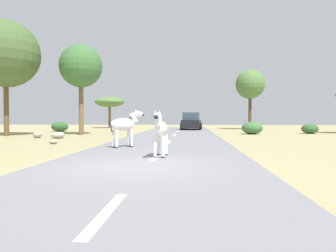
% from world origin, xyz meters
% --- Properties ---
extents(ground_plane, '(90.00, 90.00, 0.00)m').
position_xyz_m(ground_plane, '(0.00, 0.00, 0.00)').
color(ground_plane, '#998E60').
extents(road, '(6.00, 64.00, 0.05)m').
position_xyz_m(road, '(0.38, 0.00, 0.03)').
color(road, slate).
rests_on(road, ground_plane).
extents(lane_markings, '(0.16, 56.00, 0.01)m').
position_xyz_m(lane_markings, '(0.38, -1.00, 0.05)').
color(lane_markings, silver).
rests_on(lane_markings, road).
extents(zebra_0, '(0.47, 1.57, 1.48)m').
position_xyz_m(zebra_0, '(0.54, 1.95, 0.93)').
color(zebra_0, silver).
rests_on(zebra_0, road).
extents(zebra_2, '(1.42, 1.29, 1.61)m').
position_xyz_m(zebra_2, '(-1.27, 5.05, 1.01)').
color(zebra_2, silver).
rests_on(zebra_2, road).
extents(car_0, '(2.27, 4.46, 1.74)m').
position_xyz_m(car_0, '(1.61, 24.35, 0.85)').
color(car_0, black).
rests_on(car_0, road).
extents(tree_0, '(3.17, 3.17, 6.70)m').
position_xyz_m(tree_0, '(-6.62, 14.87, 5.08)').
color(tree_0, brown).
rests_on(tree_0, ground_plane).
extents(tree_2, '(4.66, 4.66, 8.06)m').
position_xyz_m(tree_2, '(-11.34, 13.08, 5.71)').
color(tree_2, brown).
rests_on(tree_2, ground_plane).
extents(tree_3, '(3.49, 3.49, 3.75)m').
position_xyz_m(tree_3, '(-8.17, 29.12, 3.11)').
color(tree_3, brown).
rests_on(tree_3, ground_plane).
extents(tree_4, '(3.08, 3.08, 6.35)m').
position_xyz_m(tree_4, '(7.82, 26.02, 4.77)').
color(tree_4, '#4C3823').
rests_on(tree_4, ground_plane).
extents(bush_0, '(1.50, 1.35, 0.90)m').
position_xyz_m(bush_0, '(-10.34, 19.74, 0.45)').
color(bush_0, '#2D5628').
rests_on(bush_0, ground_plane).
extents(bush_1, '(1.60, 1.44, 0.96)m').
position_xyz_m(bush_1, '(6.27, 16.68, 0.48)').
color(bush_1, '#386633').
rests_on(bush_1, ground_plane).
extents(bush_2, '(1.32, 1.19, 0.79)m').
position_xyz_m(bush_2, '(11.00, 17.74, 0.40)').
color(bush_2, '#2D5628').
rests_on(bush_2, ground_plane).
extents(rock_0, '(0.52, 0.54, 0.38)m').
position_xyz_m(rock_0, '(-8.24, 11.32, 0.19)').
color(rock_0, gray).
rests_on(rock_0, ground_plane).
extents(rock_1, '(0.41, 0.36, 0.21)m').
position_xyz_m(rock_1, '(-5.25, 6.98, 0.11)').
color(rock_1, gray).
rests_on(rock_1, ground_plane).
extents(rock_2, '(0.80, 0.82, 0.41)m').
position_xyz_m(rock_2, '(-6.75, 11.01, 0.20)').
color(rock_2, '#A89E8C').
rests_on(rock_2, ground_plane).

